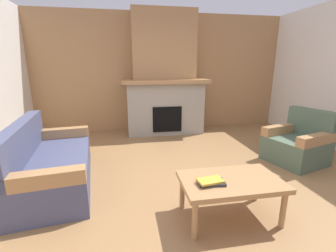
# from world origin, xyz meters

# --- Properties ---
(ground) EXTENTS (9.00, 9.00, 0.00)m
(ground) POSITION_xyz_m (0.00, 0.00, 0.00)
(ground) COLOR olive
(wall_back_wood_panel) EXTENTS (6.00, 0.12, 2.70)m
(wall_back_wood_panel) POSITION_xyz_m (0.00, 3.00, 1.35)
(wall_back_wood_panel) COLOR #A87A4C
(wall_back_wood_panel) RESTS_ON ground
(fireplace) EXTENTS (1.90, 0.82, 2.70)m
(fireplace) POSITION_xyz_m (0.00, 2.62, 1.16)
(fireplace) COLOR gray
(fireplace) RESTS_ON ground
(couch) EXTENTS (1.07, 1.90, 0.85)m
(couch) POSITION_xyz_m (-1.88, 0.36, 0.29)
(couch) COLOR #474C6B
(couch) RESTS_ON ground
(armchair) EXTENTS (0.94, 0.94, 0.85)m
(armchair) POSITION_xyz_m (1.83, 0.47, 0.29)
(armchair) COLOR #4C604C
(armchair) RESTS_ON ground
(coffee_table) EXTENTS (1.00, 0.60, 0.43)m
(coffee_table) POSITION_xyz_m (0.13, -0.69, 0.38)
(coffee_table) COLOR #A87A4C
(coffee_table) RESTS_ON ground
(book_stack_near_edge) EXTENTS (0.28, 0.18, 0.05)m
(book_stack_near_edge) POSITION_xyz_m (-0.10, -0.74, 0.45)
(book_stack_near_edge) COLOR #2D2D33
(book_stack_near_edge) RESTS_ON coffee_table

